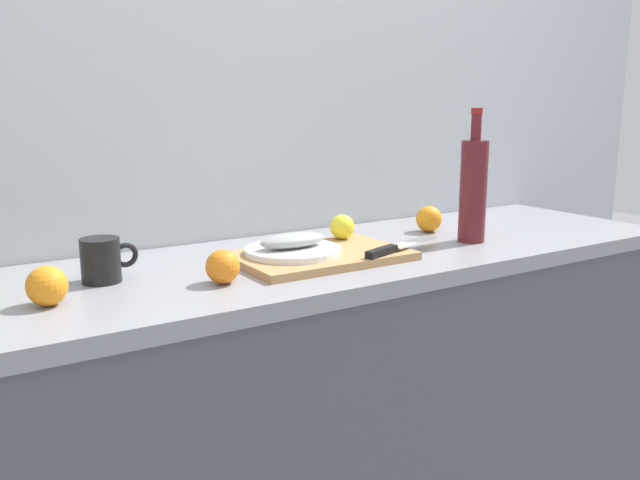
# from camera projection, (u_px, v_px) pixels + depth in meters

# --- Properties ---
(back_wall) EXTENTS (3.20, 0.05, 2.50)m
(back_wall) POSITION_uv_depth(u_px,v_px,m) (279.00, 112.00, 1.94)
(back_wall) COLOR silver
(back_wall) RESTS_ON ground_plane
(kitchen_counter) EXTENTS (2.00, 0.60, 0.90)m
(kitchen_counter) POSITION_uv_depth(u_px,v_px,m) (340.00, 411.00, 1.84)
(kitchen_counter) COLOR #4C5159
(kitchen_counter) RESTS_ON ground_plane
(cutting_board) EXTENTS (0.42, 0.27, 0.02)m
(cutting_board) POSITION_uv_depth(u_px,v_px,m) (320.00, 256.00, 1.66)
(cutting_board) COLOR tan
(cutting_board) RESTS_ON kitchen_counter
(white_plate) EXTENTS (0.23, 0.23, 0.01)m
(white_plate) POSITION_uv_depth(u_px,v_px,m) (293.00, 251.00, 1.64)
(white_plate) COLOR white
(white_plate) RESTS_ON cutting_board
(fish_fillet) EXTENTS (0.18, 0.07, 0.04)m
(fish_fillet) POSITION_uv_depth(u_px,v_px,m) (293.00, 240.00, 1.63)
(fish_fillet) COLOR #999E99
(fish_fillet) RESTS_ON white_plate
(chef_knife) EXTENTS (0.28, 0.12, 0.02)m
(chef_knife) POSITION_uv_depth(u_px,v_px,m) (394.00, 248.00, 1.66)
(chef_knife) COLOR silver
(chef_knife) RESTS_ON cutting_board
(lemon_0) EXTENTS (0.07, 0.07, 0.07)m
(lemon_0) POSITION_uv_depth(u_px,v_px,m) (342.00, 227.00, 1.80)
(lemon_0) COLOR yellow
(lemon_0) RESTS_ON cutting_board
(wine_bottle) EXTENTS (0.07, 0.07, 0.36)m
(wine_bottle) POSITION_uv_depth(u_px,v_px,m) (473.00, 189.00, 1.84)
(wine_bottle) COLOR #59191E
(wine_bottle) RESTS_ON kitchen_counter
(coffee_mug_0) EXTENTS (0.12, 0.08, 0.10)m
(coffee_mug_0) POSITION_uv_depth(u_px,v_px,m) (102.00, 260.00, 1.45)
(coffee_mug_0) COLOR black
(coffee_mug_0) RESTS_ON kitchen_counter
(orange_0) EXTENTS (0.08, 0.08, 0.08)m
(orange_0) POSITION_uv_depth(u_px,v_px,m) (47.00, 286.00, 1.29)
(orange_0) COLOR orange
(orange_0) RESTS_ON kitchen_counter
(orange_1) EXTENTS (0.07, 0.07, 0.07)m
(orange_1) POSITION_uv_depth(u_px,v_px,m) (223.00, 267.00, 1.44)
(orange_1) COLOR orange
(orange_1) RESTS_ON kitchen_counter
(orange_2) EXTENTS (0.08, 0.08, 0.08)m
(orange_2) POSITION_uv_depth(u_px,v_px,m) (429.00, 219.00, 2.00)
(orange_2) COLOR orange
(orange_2) RESTS_ON kitchen_counter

